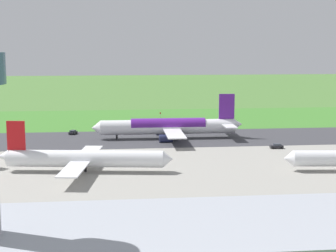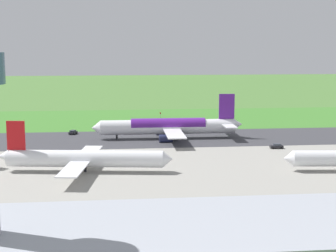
{
  "view_description": "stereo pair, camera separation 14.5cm",
  "coord_description": "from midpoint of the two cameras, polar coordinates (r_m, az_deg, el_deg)",
  "views": [
    {
      "loc": [
        21.01,
        182.39,
        32.94
      ],
      "look_at": [
        1.49,
        0.0,
        4.5
      ],
      "focal_mm": 55.76,
      "sensor_mm": 36.0,
      "label": 1
    },
    {
      "loc": [
        20.87,
        182.41,
        32.94
      ],
      "look_at": [
        1.49,
        0.0,
        4.5
      ],
      "focal_mm": 55.76,
      "sensor_mm": 36.0,
      "label": 2
    }
  ],
  "objects": [
    {
      "name": "ground_plane",
      "position": [
        186.53,
        0.48,
        -1.36
      ],
      "size": [
        800.0,
        800.0,
        0.0
      ],
      "primitive_type": "plane",
      "color": "#477233"
    },
    {
      "name": "runway_asphalt",
      "position": [
        186.53,
        0.48,
        -1.35
      ],
      "size": [
        600.0,
        35.53,
        0.06
      ],
      "primitive_type": "cube",
      "color": "#38383D",
      "rests_on": "ground"
    },
    {
      "name": "apron_concrete",
      "position": [
        139.0,
        2.78,
        -4.9
      ],
      "size": [
        440.0,
        110.0,
        0.05
      ],
      "primitive_type": "cube",
      "color": "gray",
      "rests_on": "ground"
    },
    {
      "name": "grass_verge_foreground",
      "position": [
        230.67,
        -0.79,
        0.61
      ],
      "size": [
        600.0,
        80.0,
        0.04
      ],
      "primitive_type": "cube",
      "color": "#3C782B",
      "rests_on": "ground"
    },
    {
      "name": "airliner_main",
      "position": [
        185.69,
        0.14,
        -0.04
      ],
      "size": [
        54.0,
        44.07,
        15.88
      ],
      "color": "white",
      "rests_on": "ground"
    },
    {
      "name": "airliner_parked_mid",
      "position": [
        138.48,
        -9.14,
        -3.5
      ],
      "size": [
        46.14,
        37.89,
        13.48
      ],
      "color": "white",
      "rests_on": "ground"
    },
    {
      "name": "service_car_followme",
      "position": [
        171.56,
        11.81,
        -2.16
      ],
      "size": [
        4.2,
        1.93,
        1.62
      ],
      "color": "black",
      "rests_on": "ground"
    },
    {
      "name": "service_car_ops",
      "position": [
        197.9,
        -10.33,
        -0.66
      ],
      "size": [
        3.17,
        4.57,
        1.62
      ],
      "color": "black",
      "rests_on": "ground"
    },
    {
      "name": "no_stopping_sign",
      "position": [
        235.28,
        -0.82,
        1.19
      ],
      "size": [
        0.6,
        0.1,
        2.96
      ],
      "color": "slate",
      "rests_on": "ground"
    },
    {
      "name": "traffic_cone_orange",
      "position": [
        234.0,
        -1.93,
        0.78
      ],
      "size": [
        0.4,
        0.4,
        0.55
      ],
      "primitive_type": "cone",
      "color": "orange",
      "rests_on": "ground"
    }
  ]
}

